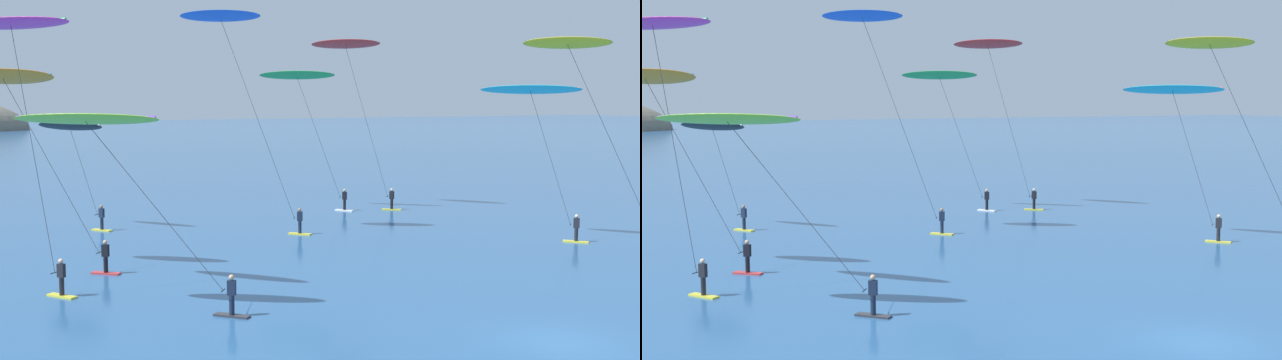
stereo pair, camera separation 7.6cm
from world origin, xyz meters
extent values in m
plane|color=#285689|center=(0.00, 0.00, 0.00)|extent=(600.00, 600.00, 0.00)
cube|color=yellow|center=(1.58, 24.93, 0.04)|extent=(1.31, 1.38, 0.08)
cylinder|color=#192338|center=(1.58, 24.93, 0.48)|extent=(0.22, 0.22, 0.80)
cube|color=#192338|center=(1.58, 24.93, 1.18)|extent=(0.39, 0.35, 0.60)
sphere|color=#9E7051|center=(1.58, 24.93, 1.60)|extent=(0.22, 0.22, 0.22)
cylinder|color=black|center=(1.28, 25.12, 1.06)|extent=(0.33, 0.49, 0.04)
ellipsoid|color=blue|center=(-2.68, 27.63, 13.88)|extent=(5.25, 4.15, 0.77)
cylinder|color=gold|center=(-2.68, 27.63, 13.93)|extent=(4.24, 2.77, 0.16)
cylinder|color=#333338|center=(-0.70, 26.38, 7.42)|extent=(3.99, 2.54, 12.72)
cube|color=yellow|center=(15.35, 14.84, 0.04)|extent=(1.25, 1.42, 0.08)
cylinder|color=black|center=(15.35, 14.84, 0.48)|extent=(0.22, 0.22, 0.80)
cube|color=black|center=(15.35, 14.84, 1.18)|extent=(0.37, 0.39, 0.60)
sphere|color=beige|center=(15.35, 14.84, 1.60)|extent=(0.22, 0.22, 0.22)
cylinder|color=black|center=(15.14, 15.11, 1.06)|extent=(0.46, 0.37, 0.04)
ellipsoid|color=#23B2C6|center=(13.52, 17.17, 9.23)|extent=(4.81, 5.63, 0.70)
cylinder|color=#DB4C38|center=(13.52, 17.17, 9.28)|extent=(3.74, 4.69, 0.16)
cylinder|color=#333338|center=(14.33, 16.14, 5.10)|extent=(1.65, 2.09, 8.08)
cube|color=yellow|center=(-14.73, 14.93, 0.04)|extent=(1.18, 1.46, 0.08)
cylinder|color=black|center=(-14.73, 14.93, 0.48)|extent=(0.22, 0.22, 0.80)
cube|color=black|center=(-14.73, 14.93, 1.18)|extent=(0.37, 0.39, 0.60)
sphere|color=beige|center=(-14.73, 14.93, 1.60)|extent=(0.22, 0.22, 0.22)
cylinder|color=black|center=(-14.96, 15.20, 1.06)|extent=(0.44, 0.39, 0.04)
ellipsoid|color=#D62D9E|center=(-16.24, 16.69, 11.95)|extent=(5.04, 5.59, 0.59)
cylinder|color=#28D160|center=(-16.24, 16.69, 12.00)|extent=(4.02, 4.65, 0.16)
cylinder|color=#333338|center=(-15.60, 15.94, 6.45)|extent=(1.31, 1.52, 10.79)
cube|color=yellow|center=(-9.46, 32.16, 0.04)|extent=(1.21, 1.45, 0.08)
cylinder|color=#192338|center=(-9.46, 32.16, 0.48)|extent=(0.22, 0.22, 0.80)
cube|color=#192338|center=(-9.46, 32.16, 1.18)|extent=(0.37, 0.39, 0.60)
sphere|color=#9E7051|center=(-9.46, 32.16, 1.60)|extent=(0.22, 0.22, 0.22)
cylinder|color=black|center=(-9.67, 32.44, 1.06)|extent=(0.46, 0.37, 0.04)
ellipsoid|color=black|center=(-10.99, 34.13, 6.87)|extent=(4.30, 5.02, 0.79)
cylinder|color=white|center=(-10.99, 34.13, 6.92)|extent=(3.28, 4.15, 0.16)
cylinder|color=#333338|center=(-10.33, 33.28, 3.92)|extent=(1.35, 1.72, 5.72)
ellipsoid|color=yellow|center=(10.42, 10.91, 11.58)|extent=(4.43, 3.39, 0.72)
cylinder|color=#1432E0|center=(10.42, 10.91, 11.63)|extent=(3.75, 2.52, 0.16)
cylinder|color=#333338|center=(12.49, 9.57, 6.27)|extent=(4.16, 2.72, 10.43)
cube|color=#2D2D33|center=(-9.19, 8.55, 0.04)|extent=(1.31, 1.38, 0.08)
cylinder|color=#192338|center=(-9.19, 8.55, 0.48)|extent=(0.22, 0.22, 0.80)
cube|color=#192338|center=(-9.19, 8.55, 1.18)|extent=(0.39, 0.36, 0.60)
sphere|color=tan|center=(-9.19, 8.55, 1.60)|extent=(0.22, 0.22, 0.22)
cylinder|color=black|center=(-9.48, 8.75, 1.06)|extent=(0.35, 0.47, 0.04)
ellipsoid|color=#8CD12D|center=(-14.04, 12.03, 7.86)|extent=(5.90, 4.81, 0.64)
cylinder|color=#722DD1|center=(-14.04, 12.03, 7.91)|extent=(4.88, 3.56, 0.16)
cylinder|color=#333338|center=(-11.76, 10.39, 4.41)|extent=(4.60, 3.31, 6.72)
cube|color=red|center=(-12.02, 18.75, 0.04)|extent=(1.38, 1.30, 0.08)
cylinder|color=black|center=(-12.02, 18.75, 0.48)|extent=(0.22, 0.22, 0.80)
cube|color=black|center=(-12.02, 18.75, 1.18)|extent=(0.39, 0.37, 0.60)
sphere|color=tan|center=(-12.02, 18.75, 1.60)|extent=(0.22, 0.22, 0.22)
cylinder|color=black|center=(-12.29, 18.98, 1.06)|extent=(0.38, 0.45, 0.04)
ellipsoid|color=orange|center=(-16.14, 22.12, 9.78)|extent=(5.35, 4.77, 0.91)
cylinder|color=#0F7FE5|center=(-16.14, 22.12, 9.83)|extent=(4.22, 3.48, 0.16)
cylinder|color=#333338|center=(-14.22, 20.55, 5.37)|extent=(3.89, 3.17, 8.64)
cube|color=yellow|center=(12.87, 31.96, 0.04)|extent=(1.44, 1.21, 0.08)
cylinder|color=black|center=(12.87, 31.96, 0.48)|extent=(0.22, 0.22, 0.80)
cube|color=black|center=(12.87, 31.96, 1.18)|extent=(0.36, 0.39, 0.60)
sphere|color=beige|center=(12.87, 31.96, 1.60)|extent=(0.22, 0.22, 0.22)
cylinder|color=black|center=(12.65, 32.24, 1.06)|extent=(0.46, 0.36, 0.04)
ellipsoid|color=red|center=(10.43, 35.18, 12.98)|extent=(4.85, 5.69, 0.80)
cylinder|color=#23D6DB|center=(10.43, 35.18, 13.03)|extent=(3.52, 4.58, 0.16)
cylinder|color=#333338|center=(11.54, 33.71, 6.97)|extent=(2.26, 2.97, 11.82)
cube|color=silver|center=(9.35, 33.22, 0.04)|extent=(1.17, 1.47, 0.08)
cylinder|color=black|center=(9.35, 33.22, 0.48)|extent=(0.22, 0.22, 0.80)
cube|color=black|center=(9.35, 33.22, 1.18)|extent=(0.39, 0.37, 0.60)
sphere|color=tan|center=(9.35, 33.22, 1.60)|extent=(0.22, 0.22, 0.22)
cylinder|color=black|center=(9.08, 33.45, 1.06)|extent=(0.39, 0.44, 0.04)
ellipsoid|color=green|center=(6.44, 35.73, 10.50)|extent=(5.32, 4.80, 0.80)
cylinder|color=#D660B7|center=(6.44, 35.73, 10.55)|extent=(4.48, 3.90, 0.16)
cylinder|color=#333338|center=(7.76, 34.59, 5.73)|extent=(2.67, 2.31, 9.35)
camera|label=1|loc=(-20.15, -20.98, 8.68)|focal=45.00mm
camera|label=2|loc=(-20.08, -21.02, 8.68)|focal=45.00mm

